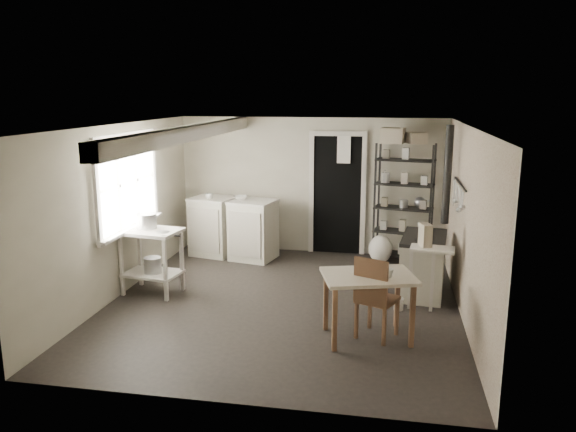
% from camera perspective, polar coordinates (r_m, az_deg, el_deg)
% --- Properties ---
extents(floor, '(5.00, 5.00, 0.00)m').
position_cam_1_polar(floor, '(7.47, -0.41, -8.76)').
color(floor, black).
rests_on(floor, ground).
extents(ceiling, '(5.00, 5.00, 0.00)m').
position_cam_1_polar(ceiling, '(6.98, -0.44, 9.14)').
color(ceiling, silver).
rests_on(ceiling, wall_back).
extents(wall_back, '(4.50, 0.02, 2.30)m').
position_cam_1_polar(wall_back, '(9.56, 2.35, 3.09)').
color(wall_back, '#B8B19D').
rests_on(wall_back, ground).
extents(wall_front, '(4.50, 0.02, 2.30)m').
position_cam_1_polar(wall_front, '(4.79, -6.01, -6.52)').
color(wall_front, '#B8B19D').
rests_on(wall_front, ground).
extents(wall_left, '(0.02, 5.00, 2.30)m').
position_cam_1_polar(wall_left, '(7.86, -16.76, 0.52)').
color(wall_left, '#B8B19D').
rests_on(wall_left, ground).
extents(wall_right, '(0.02, 5.00, 2.30)m').
position_cam_1_polar(wall_right, '(7.08, 17.76, -0.82)').
color(wall_right, '#B8B19D').
rests_on(wall_right, ground).
extents(window, '(0.12, 1.76, 1.28)m').
position_cam_1_polar(window, '(7.96, -16.08, 3.27)').
color(window, beige).
rests_on(window, wall_left).
extents(doorway, '(0.96, 0.10, 2.08)m').
position_cam_1_polar(doorway, '(9.51, 5.01, 2.08)').
color(doorway, beige).
rests_on(doorway, ground).
extents(ceiling_beam, '(0.18, 5.00, 0.18)m').
position_cam_1_polar(ceiling_beam, '(7.30, -9.83, 8.32)').
color(ceiling_beam, beige).
rests_on(ceiling_beam, ceiling).
extents(wallpaper_panel, '(0.01, 5.00, 2.30)m').
position_cam_1_polar(wallpaper_panel, '(7.08, 17.68, -0.81)').
color(wallpaper_panel, '#B8A995').
rests_on(wallpaper_panel, wall_right).
extents(utensil_rail, '(0.06, 1.20, 0.44)m').
position_cam_1_polar(utensil_rail, '(7.59, 16.95, 3.17)').
color(utensil_rail, '#AAAAAC').
rests_on(utensil_rail, wall_right).
extents(prep_table, '(0.85, 0.66, 0.89)m').
position_cam_1_polar(prep_table, '(7.91, -13.63, -4.83)').
color(prep_table, beige).
rests_on(prep_table, ground).
extents(stockpot, '(0.31, 0.31, 0.30)m').
position_cam_1_polar(stockpot, '(7.90, -14.17, -0.84)').
color(stockpot, '#AAAAAC').
rests_on(stockpot, prep_table).
extents(saucepan, '(0.19, 0.19, 0.09)m').
position_cam_1_polar(saucepan, '(7.63, -12.58, -1.92)').
color(saucepan, '#AAAAAC').
rests_on(saucepan, prep_table).
extents(bucket, '(0.27, 0.27, 0.26)m').
position_cam_1_polar(bucket, '(7.88, -13.57, -5.01)').
color(bucket, '#AAAAAC').
rests_on(bucket, prep_table).
extents(base_cabinets, '(1.59, 0.94, 0.98)m').
position_cam_1_polar(base_cabinets, '(9.42, -5.58, -1.39)').
color(base_cabinets, beige).
rests_on(base_cabinets, ground).
extents(mixing_bowl, '(0.36, 0.36, 0.07)m').
position_cam_1_polar(mixing_bowl, '(9.28, -4.85, 1.56)').
color(mixing_bowl, silver).
rests_on(mixing_bowl, base_cabinets).
extents(counter_cup, '(0.15, 0.15, 0.10)m').
position_cam_1_polar(counter_cup, '(9.34, -7.97, 1.62)').
color(counter_cup, silver).
rests_on(counter_cup, base_cabinets).
extents(shelf_rack, '(0.96, 0.52, 1.93)m').
position_cam_1_polar(shelf_rack, '(9.14, 11.65, 1.13)').
color(shelf_rack, black).
rests_on(shelf_rack, ground).
extents(shelf_jar, '(0.11, 0.11, 0.20)m').
position_cam_1_polar(shelf_jar, '(9.11, 9.78, 3.86)').
color(shelf_jar, silver).
rests_on(shelf_jar, shelf_rack).
extents(storage_box_a, '(0.40, 0.37, 0.24)m').
position_cam_1_polar(storage_box_a, '(8.95, 10.60, 7.80)').
color(storage_box_a, '#BFB39A').
rests_on(storage_box_a, shelf_rack).
extents(storage_box_b, '(0.34, 0.33, 0.17)m').
position_cam_1_polar(storage_box_b, '(8.97, 12.91, 7.58)').
color(storage_box_b, '#BFB39A').
rests_on(storage_box_b, shelf_rack).
extents(stove, '(0.68, 1.08, 0.80)m').
position_cam_1_polar(stove, '(7.88, 13.56, -4.60)').
color(stove, beige).
rests_on(stove, ground).
extents(stovepipe, '(0.15, 0.15, 1.53)m').
position_cam_1_polar(stovepipe, '(8.06, 15.89, 4.03)').
color(stovepipe, black).
rests_on(stovepipe, stove).
extents(side_ledge, '(0.57, 0.36, 0.83)m').
position_cam_1_polar(side_ledge, '(7.27, 14.30, -6.16)').
color(side_ledge, beige).
rests_on(side_ledge, ground).
extents(oats_box, '(0.17, 0.22, 0.28)m').
position_cam_1_polar(oats_box, '(7.15, 13.79, -1.61)').
color(oats_box, '#BFB39A').
rests_on(oats_box, side_ledge).
extents(work_table, '(1.14, 0.93, 0.75)m').
position_cam_1_polar(work_table, '(6.37, 8.08, -9.05)').
color(work_table, beige).
rests_on(work_table, ground).
extents(table_cup, '(0.13, 0.13, 0.10)m').
position_cam_1_polar(table_cup, '(6.17, 10.19, -5.62)').
color(table_cup, silver).
rests_on(table_cup, work_table).
extents(chair, '(0.53, 0.54, 0.96)m').
position_cam_1_polar(chair, '(6.39, 9.09, -8.02)').
color(chair, brown).
rests_on(chair, ground).
extents(flour_sack, '(0.47, 0.43, 0.45)m').
position_cam_1_polar(flour_sack, '(9.21, 9.38, -3.24)').
color(flour_sack, white).
rests_on(flour_sack, ground).
extents(floor_crock, '(0.16, 0.16, 0.15)m').
position_cam_1_polar(floor_crock, '(7.34, 11.19, -8.77)').
color(floor_crock, silver).
rests_on(floor_crock, ground).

